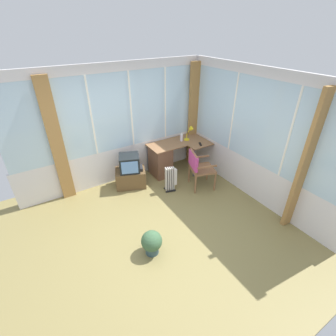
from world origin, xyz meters
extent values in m
cube|color=olive|center=(0.00, 0.00, -0.03)|extent=(5.18, 4.84, 0.06)
cube|color=silver|center=(0.00, 1.95, 0.39)|extent=(4.18, 0.06, 0.79)
cube|color=silver|center=(0.00, 1.95, 1.57)|extent=(4.10, 0.06, 1.57)
cube|color=silver|center=(0.00, 1.95, 2.45)|extent=(4.18, 0.06, 0.18)
cube|color=white|center=(-1.26, 1.95, 1.57)|extent=(0.04, 0.07, 1.57)
cube|color=white|center=(-0.42, 1.95, 1.57)|extent=(0.04, 0.07, 1.57)
cube|color=white|center=(0.42, 1.95, 1.57)|extent=(0.04, 0.07, 1.57)
cube|color=white|center=(1.26, 1.95, 1.57)|extent=(0.04, 0.07, 1.57)
cube|color=silver|center=(2.12, 0.00, 0.39)|extent=(0.06, 3.84, 0.79)
cube|color=silver|center=(2.12, 0.00, 1.57)|extent=(0.06, 3.77, 1.57)
cube|color=silver|center=(2.12, 0.00, 2.45)|extent=(0.06, 3.84, 0.18)
cube|color=white|center=(2.12, -0.64, 1.57)|extent=(0.07, 0.04, 1.57)
cube|color=white|center=(2.12, 0.64, 1.57)|extent=(0.07, 0.04, 1.57)
cube|color=#A3763F|center=(-1.15, 1.87, 1.22)|extent=(0.25, 0.07, 2.44)
cube|color=#A3763F|center=(1.99, 1.82, 1.22)|extent=(0.25, 0.09, 2.44)
cube|color=#A3763F|center=(2.04, -1.06, 1.22)|extent=(0.25, 0.10, 2.44)
cube|color=#906440|center=(1.38, 1.62, 0.73)|extent=(1.38, 0.57, 0.02)
cube|color=#906440|center=(1.79, 1.20, 0.73)|extent=(0.57, 0.26, 0.02)
cube|color=brown|center=(0.92, 1.62, 0.35)|extent=(0.40, 0.53, 0.70)
cylinder|color=#4C4C51|center=(1.54, 1.12, 0.36)|extent=(0.04, 0.04, 0.71)
cylinder|color=#4C4C51|center=(0.73, 1.86, 0.36)|extent=(0.04, 0.04, 0.71)
cylinder|color=yellow|center=(1.65, 1.59, 0.75)|extent=(0.13, 0.13, 0.02)
cylinder|color=yellow|center=(1.65, 1.59, 0.84)|extent=(0.02, 0.02, 0.16)
cylinder|color=yellow|center=(1.70, 1.56, 0.99)|extent=(0.03, 0.08, 0.15)
cone|color=yellow|center=(1.75, 1.52, 1.02)|extent=(0.12, 0.12, 0.12)
cube|color=black|center=(1.77, 1.21, 0.75)|extent=(0.11, 0.15, 0.02)
cylinder|color=silver|center=(1.51, 1.60, 0.82)|extent=(0.06, 0.06, 0.16)
cone|color=white|center=(1.51, 1.60, 0.93)|extent=(0.06, 0.06, 0.06)
cylinder|color=brown|center=(1.58, 0.42, 0.21)|extent=(0.04, 0.04, 0.42)
cylinder|color=brown|center=(1.72, 0.83, 0.21)|extent=(0.04, 0.04, 0.42)
cylinder|color=brown|center=(1.17, 0.55, 0.21)|extent=(0.04, 0.04, 0.42)
cylinder|color=brown|center=(1.30, 0.97, 0.21)|extent=(0.04, 0.04, 0.42)
cube|color=brown|center=(1.44, 0.69, 0.44)|extent=(0.61, 0.61, 0.04)
cube|color=brown|center=(1.24, 0.76, 0.66)|extent=(0.17, 0.42, 0.40)
cube|color=#BE3F86|center=(1.24, 0.76, 0.68)|extent=(0.20, 0.45, 0.33)
cube|color=brown|center=(1.37, 0.48, 0.62)|extent=(0.42, 0.17, 0.03)
cube|color=brown|center=(1.51, 0.90, 0.62)|extent=(0.42, 0.17, 0.03)
cube|color=brown|center=(0.12, 1.55, 0.20)|extent=(0.76, 0.65, 0.40)
cube|color=black|center=(0.12, 1.55, 0.58)|extent=(0.54, 0.53, 0.36)
cube|color=#608ED1|center=(0.05, 1.36, 0.58)|extent=(0.32, 0.14, 0.28)
cube|color=#262628|center=(0.26, 1.49, 0.43)|extent=(0.32, 0.30, 0.07)
cube|color=silver|center=(0.68, 0.95, 0.30)|extent=(0.04, 0.10, 0.54)
cube|color=silver|center=(0.72, 0.94, 0.30)|extent=(0.04, 0.10, 0.54)
cube|color=silver|center=(0.76, 0.93, 0.30)|extent=(0.04, 0.10, 0.54)
cube|color=silver|center=(0.80, 0.92, 0.30)|extent=(0.04, 0.10, 0.54)
cube|color=silver|center=(0.84, 0.91, 0.30)|extent=(0.04, 0.10, 0.54)
cube|color=black|center=(0.74, 0.87, 0.01)|extent=(0.23, 0.09, 0.03)
cube|color=black|center=(0.78, 1.00, 0.01)|extent=(0.23, 0.09, 0.03)
cube|color=silver|center=(0.88, 0.90, 0.33)|extent=(0.07, 0.10, 0.38)
cylinder|color=#354F56|center=(-0.38, -0.35, 0.06)|extent=(0.21, 0.21, 0.13)
sphere|color=#3D613F|center=(-0.38, -0.35, 0.25)|extent=(0.33, 0.33, 0.33)
camera|label=1|loc=(-1.56, -2.74, 3.16)|focal=26.05mm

